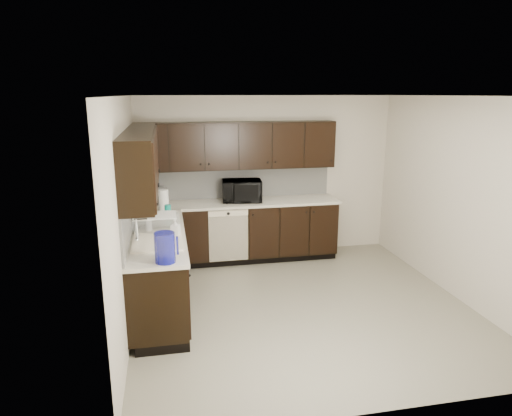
{
  "coord_description": "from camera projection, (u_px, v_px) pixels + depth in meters",
  "views": [
    {
      "loc": [
        -1.55,
        -4.94,
        2.52
      ],
      "look_at": [
        -0.45,
        0.6,
        1.1
      ],
      "focal_mm": 32.0,
      "sensor_mm": 36.0,
      "label": 1
    }
  ],
  "objects": [
    {
      "name": "floor",
      "position": [
        301.0,
        305.0,
        5.61
      ],
      "size": [
        4.0,
        4.0,
        0.0
      ],
      "primitive_type": "plane",
      "color": "gray",
      "rests_on": "ground"
    },
    {
      "name": "ceiling",
      "position": [
        307.0,
        96.0,
        5.0
      ],
      "size": [
        4.0,
        4.0,
        0.0
      ],
      "primitive_type": "plane",
      "rotation": [
        3.14,
        0.0,
        0.0
      ],
      "color": "white",
      "rests_on": "wall_back"
    },
    {
      "name": "wall_back",
      "position": [
        267.0,
        177.0,
        7.21
      ],
      "size": [
        4.0,
        0.02,
        2.5
      ],
      "primitive_type": "cube",
      "color": "beige",
      "rests_on": "floor"
    },
    {
      "name": "wall_left",
      "position": [
        126.0,
        215.0,
        4.93
      ],
      "size": [
        0.02,
        4.0,
        2.5
      ],
      "primitive_type": "cube",
      "color": "beige",
      "rests_on": "floor"
    },
    {
      "name": "wall_right",
      "position": [
        458.0,
        199.0,
        5.68
      ],
      "size": [
        0.02,
        4.0,
        2.5
      ],
      "primitive_type": "cube",
      "color": "beige",
      "rests_on": "floor"
    },
    {
      "name": "wall_front",
      "position": [
        383.0,
        269.0,
        3.4
      ],
      "size": [
        4.0,
        0.02,
        2.5
      ],
      "primitive_type": "cube",
      "color": "beige",
      "rests_on": "floor"
    },
    {
      "name": "lower_cabinets",
      "position": [
        210.0,
        249.0,
        6.37
      ],
      "size": [
        3.0,
        2.8,
        0.9
      ],
      "color": "black",
      "rests_on": "floor"
    },
    {
      "name": "countertop",
      "position": [
        209.0,
        214.0,
        6.25
      ],
      "size": [
        3.03,
        2.83,
        0.04
      ],
      "color": "beige",
      "rests_on": "lower_cabinets"
    },
    {
      "name": "backsplash",
      "position": [
        192.0,
        193.0,
        6.34
      ],
      "size": [
        3.0,
        2.8,
        0.48
      ],
      "color": "beige",
      "rests_on": "countertop"
    },
    {
      "name": "upper_cabinets",
      "position": [
        199.0,
        152.0,
        6.11
      ],
      "size": [
        3.0,
        2.8,
        0.7
      ],
      "color": "black",
      "rests_on": "wall_back"
    },
    {
      "name": "dishwasher",
      "position": [
        228.0,
        233.0,
        6.68
      ],
      "size": [
        0.58,
        0.04,
        0.78
      ],
      "color": "beige",
      "rests_on": "lower_cabinets"
    },
    {
      "name": "sink",
      "position": [
        158.0,
        246.0,
        5.06
      ],
      "size": [
        0.54,
        0.82,
        0.42
      ],
      "color": "beige",
      "rests_on": "countertop"
    },
    {
      "name": "microwave",
      "position": [
        242.0,
        191.0,
        6.87
      ],
      "size": [
        0.62,
        0.45,
        0.32
      ],
      "primitive_type": "imported",
      "rotation": [
        0.0,
        0.0,
        -0.1
      ],
      "color": "black",
      "rests_on": "countertop"
    },
    {
      "name": "soap_bottle_a",
      "position": [
        175.0,
        228.0,
        5.2
      ],
      "size": [
        0.12,
        0.12,
        0.2
      ],
      "primitive_type": "imported",
      "rotation": [
        0.0,
        0.0,
        -0.4
      ],
      "color": "gray",
      "rests_on": "countertop"
    },
    {
      "name": "soap_bottle_b",
      "position": [
        149.0,
        223.0,
        5.36
      ],
      "size": [
        0.1,
        0.1,
        0.22
      ],
      "primitive_type": "imported",
      "rotation": [
        0.0,
        0.0,
        -0.17
      ],
      "color": "gray",
      "rests_on": "countertop"
    },
    {
      "name": "toaster_oven",
      "position": [
        154.0,
        197.0,
        6.69
      ],
      "size": [
        0.42,
        0.35,
        0.23
      ],
      "primitive_type": "cube",
      "rotation": [
        0.0,
        0.0,
        0.24
      ],
      "color": "silver",
      "rests_on": "countertop"
    },
    {
      "name": "storage_bin",
      "position": [
        155.0,
        223.0,
        5.4
      ],
      "size": [
        0.57,
        0.5,
        0.19
      ],
      "primitive_type": "cube",
      "rotation": [
        0.0,
        0.0,
        -0.38
      ],
      "color": "silver",
      "rests_on": "countertop"
    },
    {
      "name": "blue_pitcher",
      "position": [
        165.0,
        248.0,
        4.37
      ],
      "size": [
        0.24,
        0.24,
        0.3
      ],
      "primitive_type": "cylinder",
      "rotation": [
        0.0,
        0.0,
        0.23
      ],
      "color": "#0F118A",
      "rests_on": "countertop"
    },
    {
      "name": "teal_tumbler",
      "position": [
        168.0,
        212.0,
        5.94
      ],
      "size": [
        0.09,
        0.09,
        0.18
      ],
      "primitive_type": "cylinder",
      "rotation": [
        0.0,
        0.0,
        -0.14
      ],
      "color": "#0D9786",
      "rests_on": "countertop"
    },
    {
      "name": "paper_towel_roll",
      "position": [
        163.0,
        200.0,
        6.32
      ],
      "size": [
        0.17,
        0.17,
        0.3
      ],
      "primitive_type": "cylinder",
      "rotation": [
        0.0,
        0.0,
        0.33
      ],
      "color": "white",
      "rests_on": "countertop"
    }
  ]
}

